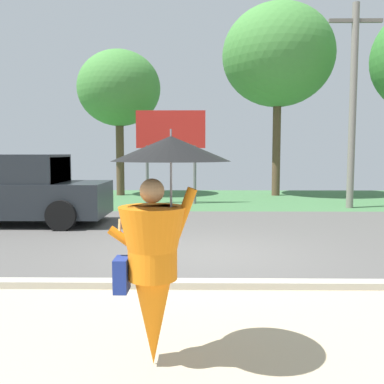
{
  "coord_description": "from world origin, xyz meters",
  "views": [
    {
      "loc": [
        -0.16,
        -8.0,
        1.92
      ],
      "look_at": [
        -0.28,
        1.0,
        1.1
      ],
      "focal_mm": 40.12,
      "sensor_mm": 36.0,
      "label": 1
    }
  ],
  "objects_px": {
    "pickup_truck": "(11,192)",
    "tree_center_back": "(278,56)",
    "utility_pole": "(353,102)",
    "monk_pedestrian": "(157,243)",
    "roadside_billboard": "(171,136)",
    "tree_left_far": "(119,89)"
  },
  "relations": [
    {
      "from": "pickup_truck",
      "to": "tree_center_back",
      "type": "distance_m",
      "value": 12.83
    },
    {
      "from": "utility_pole",
      "to": "tree_center_back",
      "type": "xyz_separation_m",
      "value": [
        -1.8,
        4.39,
        2.52
      ]
    },
    {
      "from": "utility_pole",
      "to": "monk_pedestrian",
      "type": "bearing_deg",
      "value": -116.82
    },
    {
      "from": "pickup_truck",
      "to": "tree_center_back",
      "type": "xyz_separation_m",
      "value": [
        8.59,
        7.91,
        5.31
      ]
    },
    {
      "from": "monk_pedestrian",
      "to": "utility_pole",
      "type": "height_order",
      "value": "utility_pole"
    },
    {
      "from": "monk_pedestrian",
      "to": "utility_pole",
      "type": "relative_size",
      "value": 0.31
    },
    {
      "from": "roadside_billboard",
      "to": "tree_left_far",
      "type": "bearing_deg",
      "value": 127.49
    },
    {
      "from": "monk_pedestrian",
      "to": "pickup_truck",
      "type": "bearing_deg",
      "value": 122.35
    },
    {
      "from": "tree_left_far",
      "to": "tree_center_back",
      "type": "bearing_deg",
      "value": -0.44
    },
    {
      "from": "pickup_truck",
      "to": "utility_pole",
      "type": "distance_m",
      "value": 11.32
    },
    {
      "from": "tree_center_back",
      "to": "monk_pedestrian",
      "type": "bearing_deg",
      "value": -103.98
    },
    {
      "from": "utility_pole",
      "to": "tree_center_back",
      "type": "distance_m",
      "value": 5.37
    },
    {
      "from": "tree_left_far",
      "to": "roadside_billboard",
      "type": "bearing_deg",
      "value": -52.51
    },
    {
      "from": "tree_left_far",
      "to": "utility_pole",
      "type": "bearing_deg",
      "value": -26.63
    },
    {
      "from": "pickup_truck",
      "to": "roadside_billboard",
      "type": "relative_size",
      "value": 1.49
    },
    {
      "from": "tree_center_back",
      "to": "roadside_billboard",
      "type": "bearing_deg",
      "value": -144.74
    },
    {
      "from": "roadside_billboard",
      "to": "tree_left_far",
      "type": "relative_size",
      "value": 0.54
    },
    {
      "from": "pickup_truck",
      "to": "tree_left_far",
      "type": "bearing_deg",
      "value": 80.88
    },
    {
      "from": "utility_pole",
      "to": "roadside_billboard",
      "type": "distance_m",
      "value": 6.55
    },
    {
      "from": "utility_pole",
      "to": "tree_center_back",
      "type": "relative_size",
      "value": 0.83
    },
    {
      "from": "monk_pedestrian",
      "to": "roadside_billboard",
      "type": "relative_size",
      "value": 0.61
    },
    {
      "from": "monk_pedestrian",
      "to": "tree_center_back",
      "type": "height_order",
      "value": "tree_center_back"
    }
  ]
}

